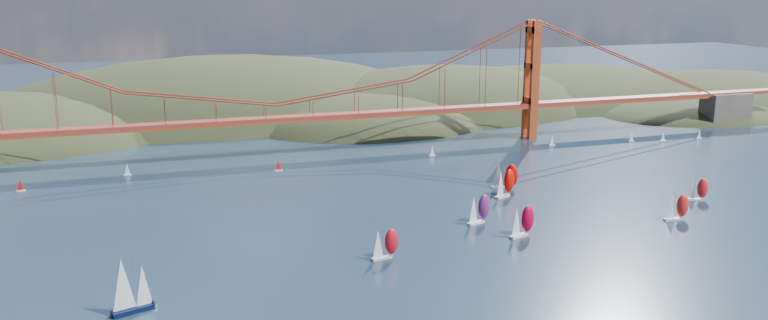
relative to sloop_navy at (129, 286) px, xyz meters
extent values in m
ellipsoid|color=black|center=(49.22, 263.04, -23.27)|extent=(300.00, 180.00, 96.00)
ellipsoid|color=black|center=(169.22, 233.04, -19.77)|extent=(220.00, 140.00, 76.00)
ellipsoid|color=black|center=(119.22, 203.04, -14.87)|extent=(140.00, 110.00, 48.00)
ellipsoid|color=black|center=(259.22, 253.04, -16.97)|extent=(260.00, 160.00, 60.00)
ellipsoid|color=black|center=(344.22, 213.04, -15.57)|extent=(220.00, 150.00, 52.00)
ellipsoid|color=black|center=(299.22, 173.04, -11.37)|extent=(120.00, 90.00, 28.00)
cube|color=maroon|center=(59.22, 143.04, 9.53)|extent=(440.00, 7.00, 1.60)
cube|color=maroon|center=(59.22, 143.04, 8.33)|extent=(440.00, 7.00, 0.80)
cube|color=maroon|center=(179.22, 143.04, 21.03)|extent=(4.00, 8.50, 55.00)
cube|color=#4C443D|center=(293.22, 143.04, 1.53)|extent=(24.00, 12.00, 16.00)
cube|color=maroon|center=(305.22, 143.04, 9.53)|extent=(52.00, 7.00, 1.60)
cube|color=black|center=(0.34, 0.12, -5.91)|extent=(9.70, 5.63, 1.12)
cylinder|color=#99999E|center=(0.79, 0.28, 1.42)|extent=(0.14, 0.14, 13.53)
cone|color=silver|center=(-1.24, -0.45, 0.74)|extent=(6.71, 6.71, 11.91)
cone|color=silver|center=(2.99, 1.07, -0.61)|extent=(4.79, 4.79, 9.47)
cube|color=silver|center=(63.92, 13.92, -6.13)|extent=(5.88, 2.69, 0.68)
cylinder|color=#99999E|center=(64.19, 13.97, -1.53)|extent=(0.09, 0.09, 8.51)
cone|color=silver|center=(62.92, 13.71, -1.96)|extent=(3.75, 3.75, 7.49)
ellipsoid|color=red|center=(66.98, 14.54, -1.96)|extent=(4.39, 3.24, 7.15)
cube|color=white|center=(107.49, 18.38, -6.09)|extent=(6.56, 3.62, 0.76)
cylinder|color=#99999E|center=(107.79, 18.47, -0.97)|extent=(0.09, 0.09, 9.48)
cone|color=silver|center=(106.41, 18.03, -1.44)|extent=(4.45, 4.45, 8.34)
ellipsoid|color=#AD0024|center=(110.80, 19.44, -1.44)|extent=(5.06, 4.00, 7.96)
cube|color=silver|center=(160.63, 17.42, -6.13)|extent=(5.82, 1.96, 0.69)
cylinder|color=#99999E|center=(160.91, 17.40, -1.48)|extent=(0.09, 0.09, 8.60)
cone|color=silver|center=(159.60, 17.48, -1.91)|extent=(3.40, 3.40, 7.56)
ellipsoid|color=red|center=(163.77, 17.23, -1.91)|extent=(4.16, 2.77, 7.22)
cube|color=silver|center=(121.57, 56.69, -6.08)|extent=(6.70, 4.55, 0.79)
cylinder|color=#99999E|center=(121.86, 56.84, -0.76)|extent=(0.10, 0.10, 9.85)
cone|color=silver|center=(120.51, 56.17, -1.25)|extent=(4.92, 4.92, 8.67)
ellipsoid|color=#CB0900|center=(124.81, 58.29, -1.25)|extent=(5.40, 4.62, 8.27)
cube|color=silver|center=(181.66, 33.30, -6.14)|extent=(5.65, 3.01, 0.65)
cylinder|color=#99999E|center=(181.92, 33.22, -1.74)|extent=(0.08, 0.08, 8.16)
cone|color=silver|center=(180.72, 33.58, -2.14)|extent=(3.79, 3.79, 7.18)
ellipsoid|color=red|center=(184.53, 32.45, -2.14)|extent=(4.33, 3.38, 6.85)
cube|color=silver|center=(126.25, 66.75, -6.08)|extent=(6.53, 4.54, 0.77)
cylinder|color=#99999E|center=(126.54, 66.60, -0.88)|extent=(0.10, 0.10, 9.63)
cone|color=silver|center=(125.23, 67.28, -1.37)|extent=(4.84, 4.84, 8.47)
ellipsoid|color=#DA0303|center=(129.39, 65.13, -1.37)|extent=(5.29, 4.57, 8.09)
cube|color=white|center=(100.70, 33.33, -6.10)|extent=(6.37, 3.72, 0.74)
cylinder|color=#99999E|center=(100.99, 33.43, -1.11)|extent=(0.09, 0.09, 9.23)
cone|color=silver|center=(99.66, 32.95, -1.57)|extent=(4.42, 4.42, 8.13)
ellipsoid|color=#B00D09|center=(103.89, 34.48, -1.57)|extent=(4.98, 4.02, 7.76)
cube|color=silver|center=(-37.43, 116.40, -6.22)|extent=(3.00, 1.00, 0.50)
cone|color=red|center=(-37.43, 116.40, -3.87)|extent=(2.00, 2.00, 4.20)
cube|color=silver|center=(-1.58, 127.94, -6.22)|extent=(3.00, 1.00, 0.50)
cone|color=white|center=(-1.58, 127.94, -3.87)|extent=(2.00, 2.00, 4.20)
cube|color=silver|center=(180.49, 124.03, -6.22)|extent=(3.00, 1.00, 0.50)
cone|color=white|center=(180.49, 124.03, -3.87)|extent=(2.00, 2.00, 4.20)
cube|color=silver|center=(219.87, 120.20, -6.22)|extent=(3.00, 1.00, 0.50)
cone|color=white|center=(219.87, 120.20, -3.87)|extent=(2.00, 2.00, 4.20)
cube|color=silver|center=(233.99, 115.90, -6.22)|extent=(3.00, 1.00, 0.50)
cone|color=white|center=(233.99, 115.90, -3.87)|extent=(2.00, 2.00, 4.20)
cube|color=silver|center=(254.11, 115.63, -6.22)|extent=(3.00, 1.00, 0.50)
cone|color=white|center=(254.11, 115.63, -3.87)|extent=(2.00, 2.00, 4.20)
cube|color=silver|center=(121.36, 121.55, -6.22)|extent=(3.00, 1.00, 0.50)
cone|color=white|center=(121.36, 121.55, -3.87)|extent=(2.00, 2.00, 4.20)
cube|color=silver|center=(54.70, 116.61, -6.22)|extent=(3.00, 1.00, 0.50)
cone|color=red|center=(54.70, 116.61, -3.87)|extent=(2.00, 2.00, 4.20)
camera|label=1|loc=(5.89, -165.94, 66.91)|focal=35.00mm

